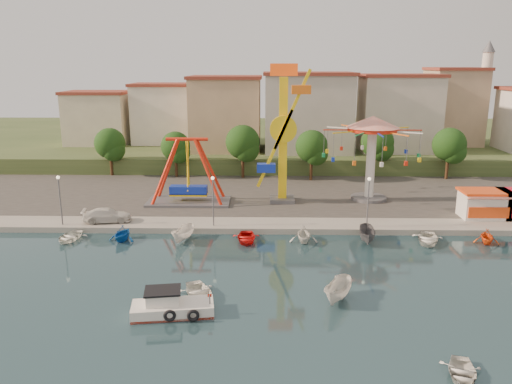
{
  "coord_description": "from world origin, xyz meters",
  "views": [
    {
      "loc": [
        -2.47,
        -36.68,
        17.07
      ],
      "look_at": [
        -3.57,
        14.0,
        4.0
      ],
      "focal_mm": 35.0,
      "sensor_mm": 36.0,
      "label": 1
    }
  ],
  "objects_px": {
    "pirate_ship_ride": "(188,172)",
    "kamikaze_tower": "(285,137)",
    "skiff": "(338,291)",
    "cabin_motorboat": "(171,307)",
    "rowboat_a": "(199,293)",
    "van": "(107,215)",
    "wave_swinger": "(372,139)"
  },
  "relations": [
    {
      "from": "van",
      "to": "pirate_ship_ride",
      "type": "bearing_deg",
      "value": -53.03
    },
    {
      "from": "skiff",
      "to": "van",
      "type": "height_order",
      "value": "van"
    },
    {
      "from": "pirate_ship_ride",
      "to": "kamikaze_tower",
      "type": "distance_m",
      "value": 12.36
    },
    {
      "from": "kamikaze_tower",
      "to": "wave_swinger",
      "type": "bearing_deg",
      "value": 7.14
    },
    {
      "from": "skiff",
      "to": "cabin_motorboat",
      "type": "bearing_deg",
      "value": -143.04
    },
    {
      "from": "rowboat_a",
      "to": "van",
      "type": "bearing_deg",
      "value": 104.24
    },
    {
      "from": "pirate_ship_ride",
      "to": "van",
      "type": "distance_m",
      "value": 11.34
    },
    {
      "from": "kamikaze_tower",
      "to": "van",
      "type": "bearing_deg",
      "value": -156.27
    },
    {
      "from": "pirate_ship_ride",
      "to": "rowboat_a",
      "type": "height_order",
      "value": "pirate_ship_ride"
    },
    {
      "from": "pirate_ship_ride",
      "to": "skiff",
      "type": "bearing_deg",
      "value": -58.96
    },
    {
      "from": "pirate_ship_ride",
      "to": "rowboat_a",
      "type": "distance_m",
      "value": 25.03
    },
    {
      "from": "wave_swinger",
      "to": "cabin_motorboat",
      "type": "distance_m",
      "value": 35.63
    },
    {
      "from": "kamikaze_tower",
      "to": "cabin_motorboat",
      "type": "distance_m",
      "value": 29.99
    },
    {
      "from": "cabin_motorboat",
      "to": "rowboat_a",
      "type": "bearing_deg",
      "value": 49.32
    },
    {
      "from": "wave_swinger",
      "to": "cabin_motorboat",
      "type": "height_order",
      "value": "wave_swinger"
    },
    {
      "from": "kamikaze_tower",
      "to": "cabin_motorboat",
      "type": "xyz_separation_m",
      "value": [
        -8.81,
        -27.52,
        -8.03
      ]
    },
    {
      "from": "cabin_motorboat",
      "to": "rowboat_a",
      "type": "xyz_separation_m",
      "value": [
        1.62,
        2.61,
        -0.13
      ]
    },
    {
      "from": "pirate_ship_ride",
      "to": "cabin_motorboat",
      "type": "distance_m",
      "value": 27.34
    },
    {
      "from": "kamikaze_tower",
      "to": "skiff",
      "type": "distance_m",
      "value": 26.59
    },
    {
      "from": "pirate_ship_ride",
      "to": "cabin_motorboat",
      "type": "xyz_separation_m",
      "value": [
        2.81,
        -26.92,
        -3.86
      ]
    },
    {
      "from": "kamikaze_tower",
      "to": "skiff",
      "type": "bearing_deg",
      "value": -82.77
    },
    {
      "from": "wave_swinger",
      "to": "skiff",
      "type": "distance_m",
      "value": 28.55
    },
    {
      "from": "kamikaze_tower",
      "to": "skiff",
      "type": "relative_size",
      "value": 4.07
    },
    {
      "from": "van",
      "to": "skiff",
      "type": "bearing_deg",
      "value": -135.78
    },
    {
      "from": "pirate_ship_ride",
      "to": "skiff",
      "type": "height_order",
      "value": "pirate_ship_ride"
    },
    {
      "from": "kamikaze_tower",
      "to": "skiff",
      "type": "height_order",
      "value": "kamikaze_tower"
    },
    {
      "from": "skiff",
      "to": "van",
      "type": "relative_size",
      "value": 0.8
    },
    {
      "from": "rowboat_a",
      "to": "van",
      "type": "relative_size",
      "value": 0.77
    },
    {
      "from": "pirate_ship_ride",
      "to": "kamikaze_tower",
      "type": "bearing_deg",
      "value": 2.95
    },
    {
      "from": "cabin_motorboat",
      "to": "skiff",
      "type": "relative_size",
      "value": 1.46
    },
    {
      "from": "pirate_ship_ride",
      "to": "kamikaze_tower",
      "type": "relative_size",
      "value": 0.61
    },
    {
      "from": "kamikaze_tower",
      "to": "cabin_motorboat",
      "type": "relative_size",
      "value": 2.78
    }
  ]
}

